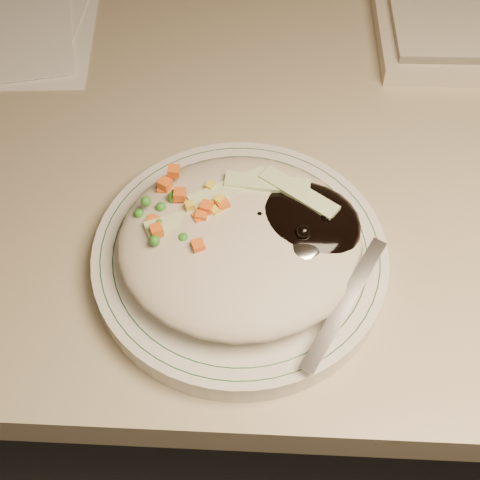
{
  "coord_description": "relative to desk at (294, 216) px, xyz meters",
  "views": [
    {
      "loc": [
        -0.04,
        0.87,
        1.21
      ],
      "look_at": [
        -0.06,
        1.17,
        0.78
      ],
      "focal_mm": 50.0,
      "sensor_mm": 36.0,
      "label": 1
    }
  ],
  "objects": [
    {
      "name": "desk",
      "position": [
        0.0,
        0.0,
        0.0
      ],
      "size": [
        1.4,
        0.7,
        0.74
      ],
      "color": "tan",
      "rests_on": "ground"
    },
    {
      "name": "plate",
      "position": [
        -0.06,
        -0.21,
        0.21
      ],
      "size": [
        0.24,
        0.24,
        0.02
      ],
      "primitive_type": "cylinder",
      "color": "silver",
      "rests_on": "desk"
    },
    {
      "name": "meal",
      "position": [
        -0.05,
        -0.21,
        0.24
      ],
      "size": [
        0.21,
        0.19,
        0.05
      ],
      "color": "#B1A58F",
      "rests_on": "plate"
    },
    {
      "name": "plate_rim",
      "position": [
        -0.06,
        -0.21,
        0.22
      ],
      "size": [
        0.23,
        0.23,
        0.0
      ],
      "color": "#144723",
      "rests_on": "plate"
    }
  ]
}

